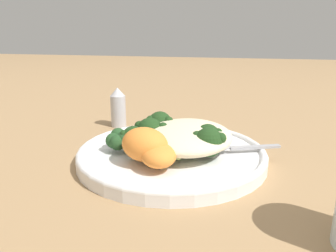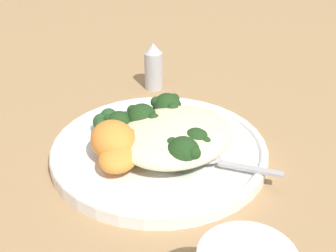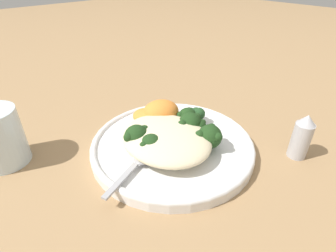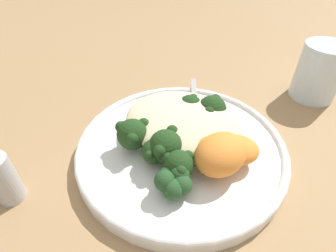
% 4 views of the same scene
% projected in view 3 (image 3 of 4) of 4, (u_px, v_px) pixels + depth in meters
% --- Properties ---
extents(ground_plane, '(4.00, 4.00, 0.00)m').
position_uv_depth(ground_plane, '(181.00, 148.00, 0.49)').
color(ground_plane, '#9E7A51').
extents(plate, '(0.29, 0.29, 0.02)m').
position_uv_depth(plate, '(172.00, 145.00, 0.48)').
color(plate, white).
rests_on(plate, ground_plane).
extents(quinoa_mound, '(0.17, 0.14, 0.04)m').
position_uv_depth(quinoa_mound, '(166.00, 138.00, 0.45)').
color(quinoa_mound, beige).
rests_on(quinoa_mound, plate).
extents(broccoli_stalk_0, '(0.04, 0.09, 0.04)m').
position_uv_depth(broccoli_stalk_0, '(139.00, 136.00, 0.45)').
color(broccoli_stalk_0, '#9EBC66').
rests_on(broccoli_stalk_0, plate).
extents(broccoli_stalk_1, '(0.08, 0.10, 0.04)m').
position_uv_depth(broccoli_stalk_1, '(152.00, 140.00, 0.44)').
color(broccoli_stalk_1, '#9EBC66').
rests_on(broccoli_stalk_1, plate).
extents(broccoli_stalk_2, '(0.10, 0.07, 0.03)m').
position_uv_depth(broccoli_stalk_2, '(163.00, 145.00, 0.44)').
color(broccoli_stalk_2, '#9EBC66').
rests_on(broccoli_stalk_2, plate).
extents(broccoli_stalk_3, '(0.12, 0.05, 0.03)m').
position_uv_depth(broccoli_stalk_3, '(169.00, 137.00, 0.46)').
color(broccoli_stalk_3, '#9EBC66').
rests_on(broccoli_stalk_3, plate).
extents(broccoli_stalk_4, '(0.13, 0.07, 0.04)m').
position_uv_depth(broccoli_stalk_4, '(202.00, 136.00, 0.45)').
color(broccoli_stalk_4, '#9EBC66').
rests_on(broccoli_stalk_4, plate).
extents(broccoli_stalk_5, '(0.10, 0.10, 0.03)m').
position_uv_depth(broccoli_stalk_5, '(185.00, 128.00, 0.48)').
color(broccoli_stalk_5, '#9EBC66').
rests_on(broccoli_stalk_5, plate).
extents(broccoli_stalk_6, '(0.08, 0.09, 0.04)m').
position_uv_depth(broccoli_stalk_6, '(186.00, 124.00, 0.48)').
color(broccoli_stalk_6, '#9EBC66').
rests_on(broccoli_stalk_6, plate).
extents(broccoli_stalk_7, '(0.05, 0.09, 0.04)m').
position_uv_depth(broccoli_stalk_7, '(182.00, 119.00, 0.50)').
color(broccoli_stalk_7, '#9EBC66').
rests_on(broccoli_stalk_7, plate).
extents(sweet_potato_chunk_0, '(0.07, 0.07, 0.03)m').
position_uv_depth(sweet_potato_chunk_0, '(147.00, 117.00, 0.51)').
color(sweet_potato_chunk_0, orange).
rests_on(sweet_potato_chunk_0, plate).
extents(sweet_potato_chunk_1, '(0.08, 0.06, 0.03)m').
position_uv_depth(sweet_potato_chunk_1, '(163.00, 123.00, 0.49)').
color(sweet_potato_chunk_1, orange).
rests_on(sweet_potato_chunk_1, plate).
extents(sweet_potato_chunk_2, '(0.08, 0.09, 0.05)m').
position_uv_depth(sweet_potato_chunk_2, '(161.00, 112.00, 0.51)').
color(sweet_potato_chunk_2, orange).
rests_on(sweet_potato_chunk_2, plate).
extents(kale_tuft, '(0.04, 0.04, 0.03)m').
position_uv_depth(kale_tuft, '(194.00, 115.00, 0.52)').
color(kale_tuft, '#234723').
rests_on(kale_tuft, plate).
extents(spoon, '(0.06, 0.12, 0.01)m').
position_uv_depth(spoon, '(139.00, 159.00, 0.42)').
color(spoon, '#A3A3A8').
rests_on(spoon, plate).
extents(salt_shaker, '(0.03, 0.03, 0.08)m').
position_uv_depth(salt_shaker, '(302.00, 137.00, 0.45)').
color(salt_shaker, '#B2B2B7').
rests_on(salt_shaker, ground_plane).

